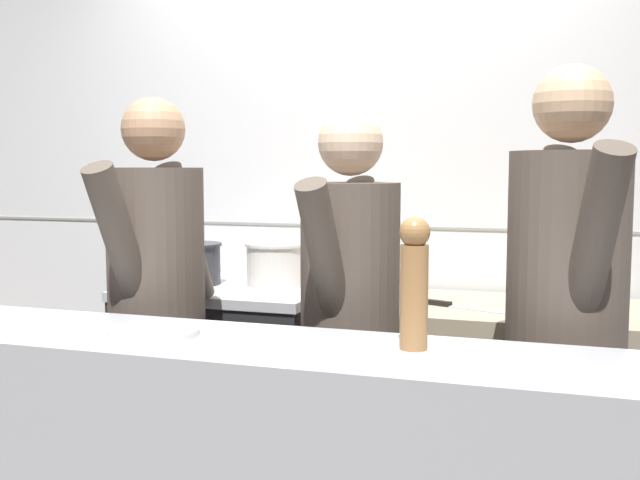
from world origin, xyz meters
name	(u,v)px	position (x,y,z in m)	size (l,w,h in m)	color
wall_back_tiled	(357,194)	(0.00, 1.37, 1.30)	(8.00, 0.06, 2.60)	white
oven_range	(234,386)	(-0.45, 0.97, 0.46)	(0.85, 0.71, 0.91)	#232326
prep_counter	(482,415)	(0.63, 0.97, 0.44)	(1.19, 0.65, 0.88)	gray
stock_pot	(193,262)	(-0.62, 0.93, 1.01)	(0.25, 0.25, 0.18)	#2D2D33
sauce_pot	(275,263)	(-0.26, 1.00, 1.01)	(0.26, 0.26, 0.18)	beige
chefs_knife	(460,307)	(0.55, 0.87, 0.89)	(0.35, 0.15, 0.02)	#B7BABF
plated_dish_main	(154,332)	(-0.15, -0.20, 0.97)	(0.25, 0.25, 0.02)	white
pepper_mill	(414,280)	(0.56, -0.13, 1.13)	(0.08, 0.08, 0.34)	#AD7A47
chef_head_cook	(157,309)	(-0.43, 0.30, 0.92)	(0.35, 0.72, 1.66)	black
chef_sous	(350,328)	(0.26, 0.35, 0.89)	(0.36, 0.70, 1.60)	black
chef_line	(565,324)	(0.93, 0.32, 0.95)	(0.44, 0.74, 1.72)	black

